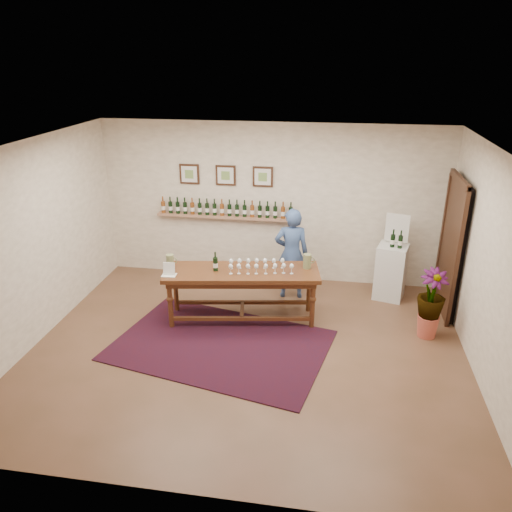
# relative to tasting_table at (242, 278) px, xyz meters

# --- Properties ---
(ground) EXTENTS (6.00, 6.00, 0.00)m
(ground) POSITION_rel_tasting_table_xyz_m (0.23, -0.87, -0.70)
(ground) COLOR brown
(ground) RESTS_ON ground
(room_shell) EXTENTS (6.00, 6.00, 6.00)m
(room_shell) POSITION_rel_tasting_table_xyz_m (2.34, 0.99, 0.42)
(room_shell) COLOR #F5E6D0
(room_shell) RESTS_ON ground
(rug) EXTENTS (3.28, 2.53, 0.02)m
(rug) POSITION_rel_tasting_table_xyz_m (-0.16, -0.81, -0.69)
(rug) COLOR #460C0F
(rug) RESTS_ON ground
(tasting_table) EXTENTS (2.41, 1.09, 0.82)m
(tasting_table) POSITION_rel_tasting_table_xyz_m (0.00, 0.00, 0.00)
(tasting_table) COLOR #432110
(tasting_table) RESTS_ON ground
(table_glasses) EXTENTS (1.23, 0.50, 0.17)m
(table_glasses) POSITION_rel_tasting_table_xyz_m (0.23, 0.02, 0.21)
(table_glasses) COLOR white
(table_glasses) RESTS_ON tasting_table
(table_bottles) EXTENTS (0.29, 0.19, 0.30)m
(table_bottles) POSITION_rel_tasting_table_xyz_m (-0.39, -0.03, 0.27)
(table_bottles) COLOR black
(table_bottles) RESTS_ON tasting_table
(pitcher_left) EXTENTS (0.14, 0.14, 0.21)m
(pitcher_left) POSITION_rel_tasting_table_xyz_m (-1.08, -0.08, 0.23)
(pitcher_left) COLOR olive
(pitcher_left) RESTS_ON tasting_table
(pitcher_right) EXTENTS (0.17, 0.17, 0.22)m
(pitcher_right) POSITION_rel_tasting_table_xyz_m (0.96, 0.25, 0.24)
(pitcher_right) COLOR olive
(pitcher_right) RESTS_ON tasting_table
(menu_card) EXTENTS (0.22, 0.16, 0.19)m
(menu_card) POSITION_rel_tasting_table_xyz_m (-1.02, -0.32, 0.22)
(menu_card) COLOR silver
(menu_card) RESTS_ON tasting_table
(display_pedestal) EXTENTS (0.57, 0.57, 0.93)m
(display_pedestal) POSITION_rel_tasting_table_xyz_m (2.31, 1.13, -0.24)
(display_pedestal) COLOR silver
(display_pedestal) RESTS_ON ground
(pedestal_bottles) EXTENTS (0.31, 0.15, 0.30)m
(pedestal_bottles) POSITION_rel_tasting_table_xyz_m (2.34, 1.07, 0.38)
(pedestal_bottles) COLOR black
(pedestal_bottles) RESTS_ON display_pedestal
(info_sign) EXTENTS (0.37, 0.12, 0.53)m
(info_sign) POSITION_rel_tasting_table_xyz_m (2.36, 1.27, 0.49)
(info_sign) COLOR silver
(info_sign) RESTS_ON display_pedestal
(potted_plant) EXTENTS (0.57, 0.57, 0.91)m
(potted_plant) POSITION_rel_tasting_table_xyz_m (2.76, -0.08, -0.17)
(potted_plant) COLOR #B44E3C
(potted_plant) RESTS_ON ground
(person) EXTENTS (0.61, 0.44, 1.55)m
(person) POSITION_rel_tasting_table_xyz_m (0.67, 0.90, 0.08)
(person) COLOR #354D7E
(person) RESTS_ON ground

